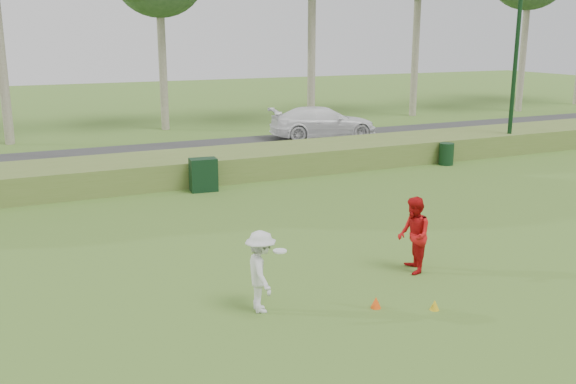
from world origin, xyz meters
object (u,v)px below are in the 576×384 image
player_white (261,272)px  cone_orange (376,302)px  trash_bin (446,154)px  car_right (323,123)px  cone_yellow (435,305)px  utility_cabinet (203,175)px  lamp_post (519,24)px  player_red (414,235)px

player_white → cone_orange: bearing=-102.9°
player_white → trash_bin: size_ratio=1.81×
player_white → trash_bin: 15.70m
car_right → cone_yellow: bearing=170.4°
cone_yellow → cone_orange: bearing=150.4°
player_white → utility_cabinet: (1.92, 9.74, -0.24)m
cone_yellow → lamp_post: bearing=42.4°
player_white → utility_cabinet: player_white is taller
utility_cabinet → trash_bin: (10.29, 0.12, -0.12)m
player_red → utility_cabinet: size_ratio=1.54×
cone_yellow → utility_cabinet: 11.19m
utility_cabinet → cone_orange: bearing=-83.7°
player_white → cone_orange: (2.09, -0.83, -0.69)m
trash_bin → car_right: (-1.53, 7.81, 0.39)m
lamp_post → utility_cabinet: 15.24m
lamp_post → cone_orange: lamp_post is taller
cone_yellow → car_right: (7.61, 19.06, 0.73)m
lamp_post → trash_bin: bearing=-168.6°
lamp_post → cone_yellow: lamp_post is taller
lamp_post → player_red: 16.72m
player_red → cone_orange: size_ratio=7.54×
lamp_post → trash_bin: lamp_post is taller
cone_orange → player_red: bearing=36.3°
lamp_post → cone_yellow: bearing=-137.6°
lamp_post → player_red: size_ratio=4.73×
cone_orange → trash_bin: (10.12, 10.69, 0.33)m
utility_cabinet → trash_bin: bearing=6.1°
lamp_post → player_white: bearing=-146.7°
cone_yellow → trash_bin: trash_bin is taller
player_red → utility_cabinet: (-1.97, 9.24, -0.30)m
player_red → cone_orange: 2.35m
lamp_post → cone_orange: 19.07m
player_red → utility_cabinet: bearing=-147.2°
cone_orange → cone_yellow: bearing=-29.6°
player_red → utility_cabinet: player_red is taller
utility_cabinet → car_right: (8.77, 7.93, 0.28)m
trash_bin → lamp_post: bearing=11.4°
player_white → cone_yellow: size_ratio=7.84×
cone_yellow → car_right: car_right is taller
player_red → player_white: bearing=-62.0°
lamp_post → car_right: 10.13m
utility_cabinet → car_right: car_right is taller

